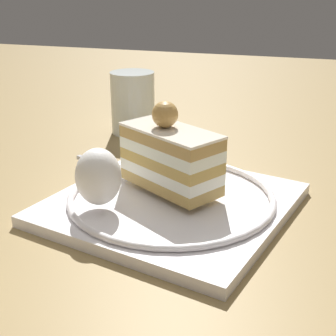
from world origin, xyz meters
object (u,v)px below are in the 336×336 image
at_px(dessert_plate, 168,201).
at_px(cake_slice, 170,156).
at_px(fork, 108,166).
at_px(drink_glass_near, 133,106).
at_px(whipped_cream_dollop, 98,177).

bearing_deg(dessert_plate, cake_slice, -80.99).
xyz_separation_m(cake_slice, fork, (0.09, -0.03, -0.04)).
relative_size(fork, drink_glass_near, 0.98).
bearing_deg(drink_glass_near, dessert_plate, 119.69).
bearing_deg(cake_slice, drink_glass_near, -59.06).
relative_size(cake_slice, fork, 1.31).
height_order(dessert_plate, drink_glass_near, drink_glass_near).
bearing_deg(drink_glass_near, fork, 103.67).
height_order(cake_slice, fork, cake_slice).
bearing_deg(whipped_cream_dollop, fork, -69.65).
xyz_separation_m(dessert_plate, drink_glass_near, (0.15, -0.26, 0.04)).
bearing_deg(cake_slice, fork, -17.13).
distance_m(cake_slice, fork, 0.11).
bearing_deg(cake_slice, dessert_plate, 99.01).
bearing_deg(dessert_plate, whipped_cream_dollop, 39.24).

